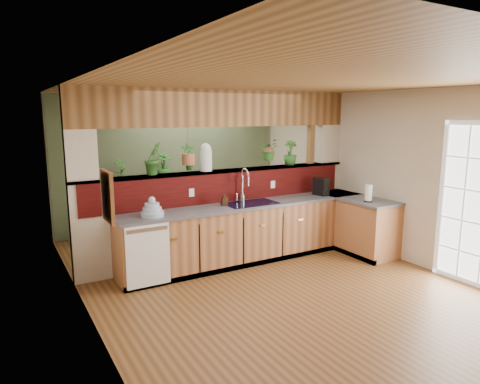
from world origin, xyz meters
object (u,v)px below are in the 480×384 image
dish_stack (152,210)px  soap_dispenser (224,199)px  paper_towel (369,194)px  glass_jar (206,157)px  shelving_console (149,207)px  coffee_maker (321,187)px  faucet (244,184)px

dish_stack → soap_dispenser: 1.15m
paper_towel → glass_jar: size_ratio=0.68×
paper_towel → shelving_console: (-2.51, 3.09, -0.53)m
dish_stack → shelving_console: size_ratio=0.20×
dish_stack → coffee_maker: coffee_maker is taller
coffee_maker → dish_stack: bearing=172.1°
paper_towel → shelving_console: bearing=129.1°
paper_towel → glass_jar: (-2.21, 1.19, 0.57)m
faucet → glass_jar: size_ratio=1.27×
soap_dispenser → glass_jar: size_ratio=0.46×
dish_stack → shelving_console: bearing=73.3°
soap_dispenser → faucet: bearing=15.3°
faucet → glass_jar: 0.71m
soap_dispenser → coffee_maker: (1.80, -0.08, 0.04)m
soap_dispenser → shelving_console: size_ratio=0.12×
soap_dispenser → coffee_maker: 1.80m
soap_dispenser → paper_towel: bearing=-22.5°
faucet → soap_dispenser: bearing=-164.7°
dish_stack → paper_towel: bearing=-13.0°
coffee_maker → paper_towel: size_ratio=1.02×
faucet → shelving_console: bearing=111.5°
paper_towel → glass_jar: 2.57m
faucet → coffee_maker: (1.40, -0.18, -0.15)m
soap_dispenser → coffee_maker: size_ratio=0.66×
faucet → glass_jar: glass_jar is taller
faucet → shelving_console: (-0.84, 2.13, -0.68)m
coffee_maker → glass_jar: glass_jar is taller
shelving_console → glass_jar: bearing=-86.4°
dish_stack → glass_jar: (1.01, 0.45, 0.61)m
coffee_maker → soap_dispenser: bearing=168.9°
faucet → paper_towel: bearing=-29.9°
shelving_console → coffee_maker: bearing=-51.4°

